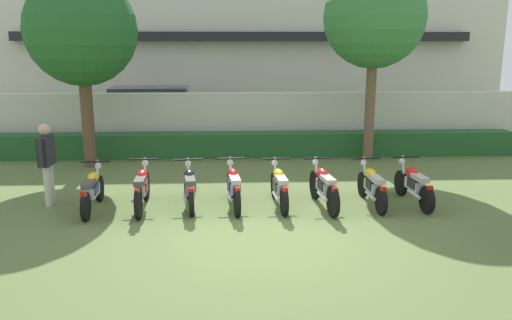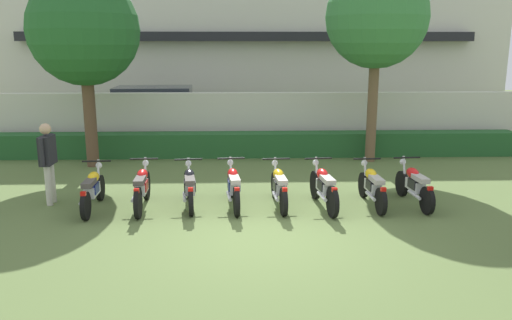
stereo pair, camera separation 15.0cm
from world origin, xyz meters
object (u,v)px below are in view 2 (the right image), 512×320
(parked_car, at_px, (158,113))
(motorcycle_in_row_4, at_px, (279,186))
(motorcycle_in_row_0, at_px, (93,189))
(tree_near_inspector, at_px, (84,31))
(motorcycle_in_row_5, at_px, (324,187))
(motorcycle_in_row_6, at_px, (372,186))
(motorcycle_in_row_1, at_px, (142,187))
(inspector_person, at_px, (48,156))
(motorcycle_in_row_2, at_px, (190,186))
(motorcycle_in_row_7, at_px, (414,185))
(tree_far_side, at_px, (377,18))
(motorcycle_in_row_3, at_px, (233,186))

(parked_car, bearing_deg, motorcycle_in_row_4, -67.13)
(motorcycle_in_row_0, height_order, motorcycle_in_row_4, motorcycle_in_row_4)
(tree_near_inspector, relative_size, motorcycle_in_row_0, 2.79)
(parked_car, xyz_separation_m, motorcycle_in_row_5, (4.70, -8.33, -0.48))
(parked_car, bearing_deg, motorcycle_in_row_6, -56.92)
(motorcycle_in_row_1, bearing_deg, inspector_person, 76.57)
(tree_near_inspector, bearing_deg, motorcycle_in_row_2, -51.13)
(motorcycle_in_row_0, height_order, motorcycle_in_row_7, motorcycle_in_row_7)
(motorcycle_in_row_0, relative_size, motorcycle_in_row_2, 1.05)
(motorcycle_in_row_2, bearing_deg, motorcycle_in_row_5, -100.43)
(motorcycle_in_row_2, xyz_separation_m, motorcycle_in_row_5, (2.81, -0.16, 0.02))
(motorcycle_in_row_5, height_order, motorcycle_in_row_7, motorcycle_in_row_5)
(motorcycle_in_row_1, bearing_deg, tree_far_side, -56.61)
(motorcycle_in_row_5, xyz_separation_m, inspector_person, (-5.82, 0.47, 0.59))
(motorcycle_in_row_2, height_order, motorcycle_in_row_5, motorcycle_in_row_5)
(motorcycle_in_row_1, xyz_separation_m, motorcycle_in_row_3, (1.90, 0.06, -0.01))
(motorcycle_in_row_1, xyz_separation_m, motorcycle_in_row_5, (3.79, -0.08, 0.00))
(parked_car, xyz_separation_m, motorcycle_in_row_4, (3.77, -8.20, -0.50))
(motorcycle_in_row_5, distance_m, inspector_person, 5.87)
(motorcycle_in_row_2, xyz_separation_m, motorcycle_in_row_7, (4.78, -0.03, -0.00))
(tree_near_inspector, xyz_separation_m, tree_far_side, (8.00, 0.36, 0.37))
(motorcycle_in_row_0, distance_m, inspector_person, 1.27)
(motorcycle_in_row_3, bearing_deg, inspector_person, 79.17)
(motorcycle_in_row_1, bearing_deg, parked_car, 3.67)
(tree_far_side, xyz_separation_m, motorcycle_in_row_4, (-3.02, -4.23, -3.65))
(motorcycle_in_row_7, xyz_separation_m, inspector_person, (-7.79, 0.33, 0.61))
(parked_car, height_order, motorcycle_in_row_3, parked_car)
(motorcycle_in_row_0, distance_m, motorcycle_in_row_1, 1.01)
(parked_car, xyz_separation_m, motorcycle_in_row_1, (0.91, -8.25, -0.48))
(motorcycle_in_row_4, bearing_deg, tree_far_side, -39.78)
(motorcycle_in_row_6, bearing_deg, motorcycle_in_row_5, 92.72)
(motorcycle_in_row_3, relative_size, motorcycle_in_row_7, 1.00)
(tree_far_side, distance_m, motorcycle_in_row_3, 6.85)
(parked_car, relative_size, motorcycle_in_row_5, 2.38)
(motorcycle_in_row_6, distance_m, inspector_person, 6.91)
(motorcycle_in_row_0, bearing_deg, motorcycle_in_row_2, -88.67)
(tree_far_side, distance_m, inspector_person, 9.33)
(motorcycle_in_row_0, xyz_separation_m, motorcycle_in_row_3, (2.91, 0.12, 0.01))
(motorcycle_in_row_0, height_order, motorcycle_in_row_6, same)
(motorcycle_in_row_0, xyz_separation_m, inspector_person, (-1.02, 0.44, 0.61))
(motorcycle_in_row_2, relative_size, motorcycle_in_row_4, 0.97)
(tree_near_inspector, height_order, motorcycle_in_row_3, tree_near_inspector)
(motorcycle_in_row_6, bearing_deg, tree_far_side, -16.30)
(tree_near_inspector, relative_size, motorcycle_in_row_5, 2.73)
(tree_near_inspector, relative_size, inspector_person, 2.99)
(motorcycle_in_row_4, height_order, motorcycle_in_row_5, motorcycle_in_row_5)
(motorcycle_in_row_4, xyz_separation_m, motorcycle_in_row_5, (0.93, -0.13, 0.02))
(tree_far_side, xyz_separation_m, inspector_person, (-7.92, -3.89, -3.05))
(tree_far_side, xyz_separation_m, motorcycle_in_row_6, (-1.05, -4.26, -3.66))
(tree_far_side, height_order, motorcycle_in_row_7, tree_far_side)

